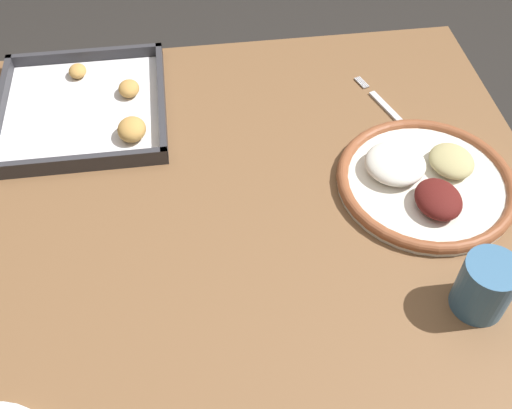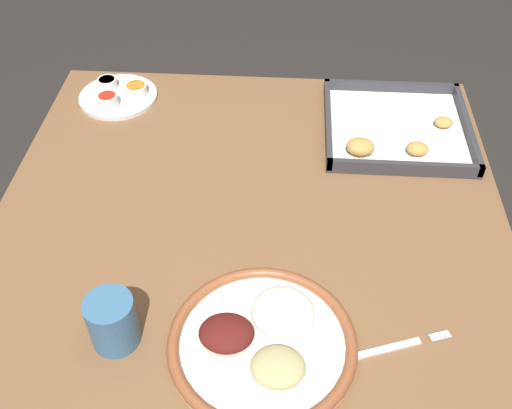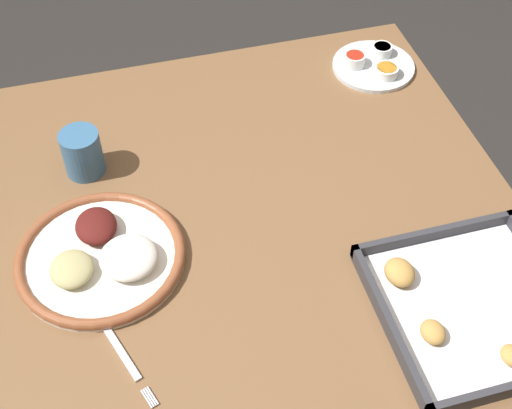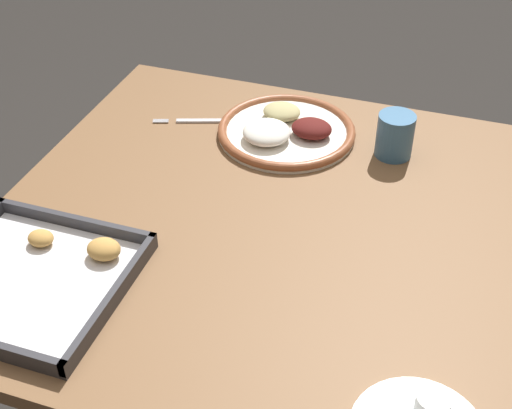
{
  "view_description": "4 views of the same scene",
  "coord_description": "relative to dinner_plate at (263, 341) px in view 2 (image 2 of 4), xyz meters",
  "views": [
    {
      "loc": [
        -0.6,
        0.08,
        1.53
      ],
      "look_at": [
        0.01,
        0.0,
        0.81
      ],
      "focal_mm": 42.0,
      "sensor_mm": 36.0,
      "label": 1
    },
    {
      "loc": [
        0.07,
        -0.81,
        1.6
      ],
      "look_at": [
        0.01,
        0.0,
        0.81
      ],
      "focal_mm": 42.0,
      "sensor_mm": 36.0,
      "label": 2
    },
    {
      "loc": [
        0.85,
        -0.23,
        1.78
      ],
      "look_at": [
        0.01,
        0.0,
        0.81
      ],
      "focal_mm": 50.0,
      "sensor_mm": 36.0,
      "label": 3
    },
    {
      "loc": [
        -0.32,
        0.98,
        1.61
      ],
      "look_at": [
        0.01,
        0.0,
        0.81
      ],
      "focal_mm": 50.0,
      "sensor_mm": 36.0,
      "label": 4
    }
  ],
  "objects": [
    {
      "name": "baking_tray",
      "position": [
        0.27,
        0.57,
        -0.0
      ],
      "size": [
        0.32,
        0.31,
        0.04
      ],
      "color": "#333338",
      "rests_on": "dining_table"
    },
    {
      "name": "dining_table",
      "position": [
        -0.04,
        0.29,
        -0.13
      ],
      "size": [
        0.99,
        0.99,
        0.78
      ],
      "color": "brown",
      "rests_on": "ground_plane"
    },
    {
      "name": "dinner_plate",
      "position": [
        0.0,
        0.0,
        0.0
      ],
      "size": [
        0.3,
        0.3,
        0.05
      ],
      "color": "white",
      "rests_on": "dining_table"
    },
    {
      "name": "fork",
      "position": [
        0.19,
        0.0,
        -0.01
      ],
      "size": [
        0.21,
        0.08,
        0.0
      ],
      "rotation": [
        0.0,
        0.0,
        0.33
      ],
      "color": "silver",
      "rests_on": "dining_table"
    },
    {
      "name": "saucer_plate",
      "position": [
        -0.39,
        0.67,
        -0.0
      ],
      "size": [
        0.19,
        0.19,
        0.04
      ],
      "color": "silver",
      "rests_on": "dining_table"
    },
    {
      "name": "ground_plane",
      "position": [
        -0.04,
        0.29,
        -0.79
      ],
      "size": [
        8.0,
        8.0,
        0.0
      ],
      "primitive_type": "plane",
      "color": "#282623"
    },
    {
      "name": "drinking_cup",
      "position": [
        -0.23,
        -0.0,
        0.03
      ],
      "size": [
        0.08,
        0.08,
        0.09
      ],
      "color": "#38668E",
      "rests_on": "dining_table"
    }
  ]
}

